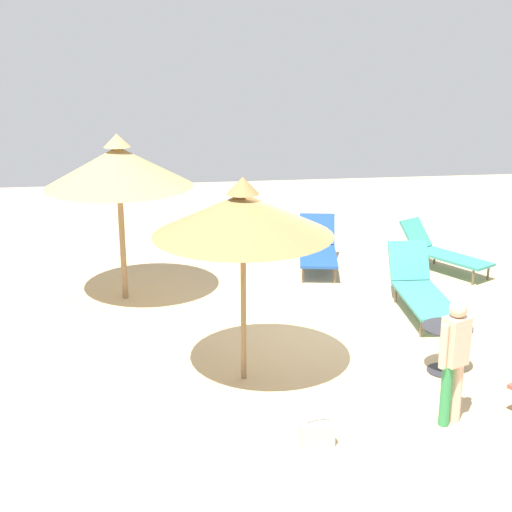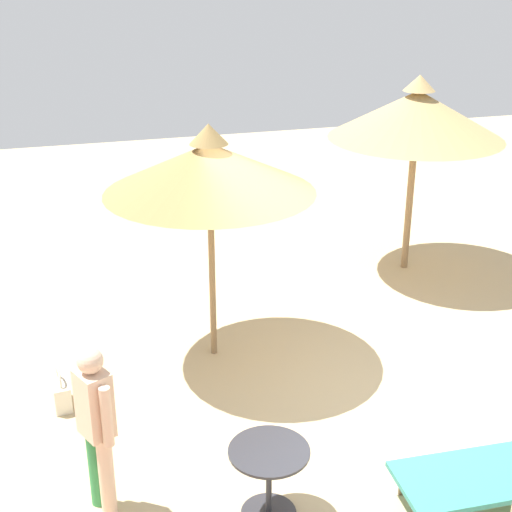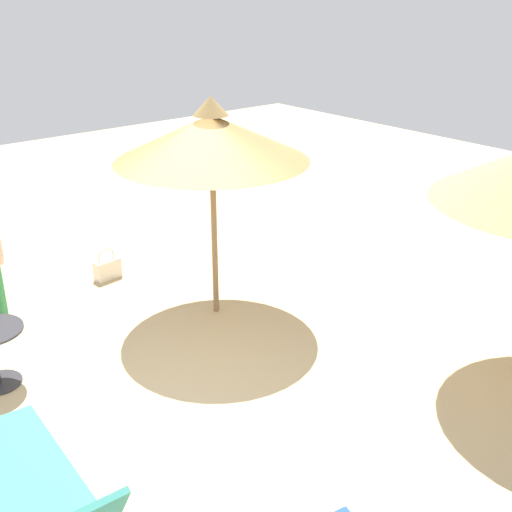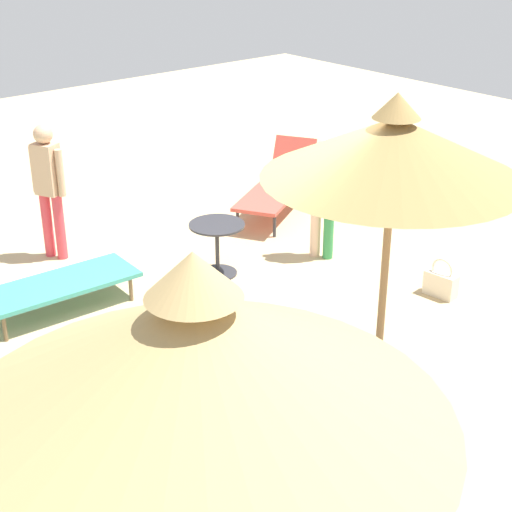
# 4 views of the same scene
# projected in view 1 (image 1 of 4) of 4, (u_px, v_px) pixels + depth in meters

# --- Properties ---
(ground) EXTENTS (24.00, 24.00, 0.10)m
(ground) POSITION_uv_depth(u_px,v_px,m) (319.00, 342.00, 11.23)
(ground) COLOR tan
(parasol_umbrella_far_right) EXTENTS (2.31, 2.31, 2.75)m
(parasol_umbrella_far_right) POSITION_uv_depth(u_px,v_px,m) (243.00, 214.00, 9.32)
(parasol_umbrella_far_right) COLOR olive
(parasol_umbrella_far_right) RESTS_ON ground
(parasol_umbrella_edge) EXTENTS (2.46, 2.46, 2.85)m
(parasol_umbrella_edge) POSITION_uv_depth(u_px,v_px,m) (118.00, 167.00, 12.25)
(parasol_umbrella_edge) COLOR olive
(parasol_umbrella_edge) RESTS_ON ground
(lounge_chair_center) EXTENTS (0.79, 2.18, 0.96)m
(lounge_chair_center) POSITION_uv_depth(u_px,v_px,m) (421.00, 288.00, 12.20)
(lounge_chair_center) COLOR teal
(lounge_chair_center) RESTS_ON ground
(lounge_chair_back) EXTENTS (1.00, 1.86, 0.92)m
(lounge_chair_back) POSITION_uv_depth(u_px,v_px,m) (318.00, 248.00, 14.37)
(lounge_chair_back) COLOR #1E478C
(lounge_chair_back) RESTS_ON ground
(lounge_chair_near_right) EXTENTS (1.45, 1.92, 0.86)m
(lounge_chair_near_right) POSITION_uv_depth(u_px,v_px,m) (442.00, 251.00, 14.27)
(lounge_chair_near_right) COLOR teal
(lounge_chair_near_right) RESTS_ON ground
(person_standing_front) EXTENTS (0.43, 0.32, 1.56)m
(person_standing_front) POSITION_uv_depth(u_px,v_px,m) (454.00, 355.00, 8.60)
(person_standing_front) COLOR #338C4C
(person_standing_front) RESTS_ON ground
(handbag) EXTENTS (0.39, 0.21, 0.47)m
(handbag) POSITION_uv_depth(u_px,v_px,m) (317.00, 433.00, 8.33)
(handbag) COLOR beige
(handbag) RESTS_ON ground
(side_table_round) EXTENTS (0.68, 0.68, 0.66)m
(side_table_round) POSITION_uv_depth(u_px,v_px,m) (447.00, 341.00, 10.04)
(side_table_round) COLOR #2D2D33
(side_table_round) RESTS_ON ground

